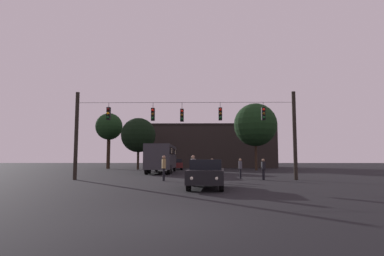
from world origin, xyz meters
name	(u,v)px	position (x,y,z in m)	size (l,w,h in m)	color
ground_plane	(188,174)	(0.00, 24.50, 0.00)	(168.00, 168.00, 0.00)	black
overhead_signal_span	(185,128)	(0.01, 15.52, 3.84)	(16.62, 0.44, 6.59)	black
city_bus	(162,156)	(-2.98, 27.47, 1.87)	(2.58, 11.01, 3.00)	#2D2D33
car_near_right	(206,173)	(1.39, 8.71, 0.80)	(2.14, 4.45, 1.52)	black
car_far_left	(176,164)	(-2.07, 36.59, 0.80)	(2.19, 4.46, 1.52)	#511919
pedestrian_crossing_left	(164,166)	(-1.44, 14.28, 1.02)	(0.32, 0.41, 1.78)	black
pedestrian_crossing_center	(240,167)	(4.31, 17.08, 0.88)	(0.26, 0.37, 1.58)	black
pedestrian_crossing_right	(212,168)	(1.96, 14.42, 0.88)	(0.31, 0.40, 1.57)	black
pedestrian_near_bus	(193,166)	(0.63, 13.97, 1.02)	(0.35, 0.42, 1.78)	black
pedestrian_trailing	(263,168)	(5.78, 15.47, 0.86)	(0.26, 0.38, 1.55)	black
corner_building	(211,147)	(3.43, 49.66, 3.69)	(21.53, 10.99, 7.38)	black
tree_left_silhouette	(138,135)	(-7.56, 37.69, 4.95)	(4.98, 4.98, 7.45)	black
tree_behind_building	(255,125)	(8.87, 35.04, 6.14)	(5.84, 5.84, 9.07)	#2D2116
tree_right_far	(109,127)	(-12.81, 41.09, 6.49)	(4.16, 4.16, 8.65)	#2D2116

